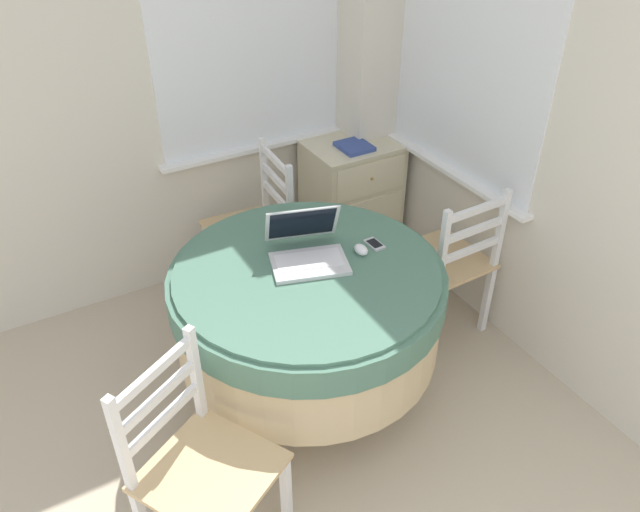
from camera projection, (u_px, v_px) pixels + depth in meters
corner_room_shell at (384, 142)px, 2.53m from camera, size 4.19×5.24×2.55m
round_dining_table at (308, 303)px, 2.82m from camera, size 1.23×1.23×0.75m
laptop at (307, 249)px, 2.75m from camera, size 0.41×0.41×0.22m
computer_mouse at (361, 250)px, 2.80m from camera, size 0.05×0.08×0.04m
cell_phone at (374, 244)px, 2.86m from camera, size 0.06×0.10×0.01m
dining_chair_near_back_window at (254, 228)px, 3.56m from camera, size 0.46×0.46×0.89m
dining_chair_near_right_window at (447, 262)px, 3.28m from camera, size 0.44×0.45×0.89m
dining_chair_camera_near at (200, 466)px, 2.24m from camera, size 0.59×0.59×0.89m
corner_cabinet at (351, 198)px, 3.95m from camera, size 0.56×0.46×0.77m
book_on_cabinet at (354, 146)px, 3.66m from camera, size 0.18×0.20×0.02m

